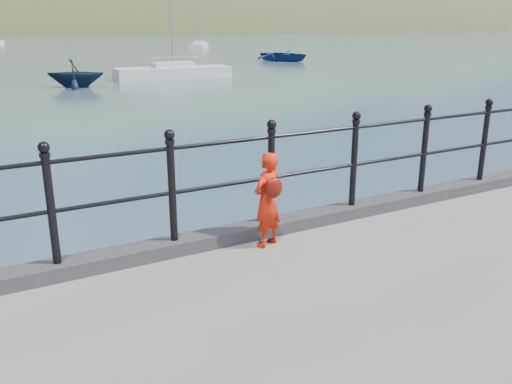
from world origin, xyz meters
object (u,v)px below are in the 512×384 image
child (267,199)px  sailboat_far (199,46)px  launch_navy (75,73)px  sailboat_near (173,73)px  launch_blue (285,55)px  railing (224,172)px

child → sailboat_far: (28.32, 67.29, -1.19)m
child → launch_navy: (3.22, 26.17, -0.76)m
sailboat_near → child: bearing=-105.7°
launch_blue → launch_navy: (-21.50, -12.88, 0.24)m
railing → launch_navy: 26.14m
railing → sailboat_far: 72.89m
launch_blue → sailboat_near: (-14.98, -10.48, -0.20)m
child → launch_blue: (24.72, 39.05, -1.00)m
child → launch_navy: child is taller
child → launch_blue: size_ratio=0.20×
sailboat_far → child: bearing=-171.2°
railing → sailboat_far: (28.70, 66.99, -1.48)m
launch_navy → sailboat_far: (25.10, 41.12, -0.44)m
railing → sailboat_near: size_ratio=1.83×
railing → child: railing is taller
child → sailboat_near: (9.74, 28.57, -1.20)m
launch_navy → sailboat_near: bearing=-46.3°
sailboat_near → sailboat_far: (18.58, 38.72, 0.00)m
sailboat_far → railing: bearing=-171.6°
launch_blue → launch_navy: size_ratio=1.76×
launch_navy → child: bearing=-163.6°
launch_blue → railing: bearing=-139.1°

